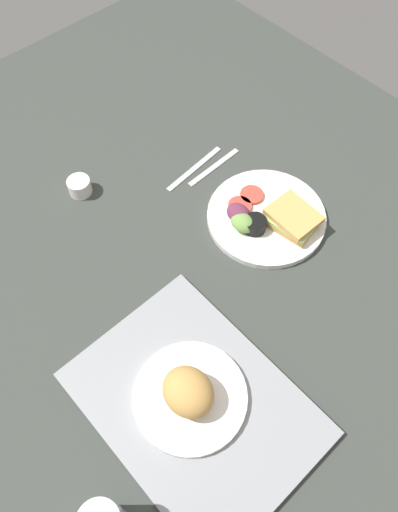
% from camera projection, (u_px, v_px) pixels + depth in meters
% --- Properties ---
extents(ground_plane, '(1.90, 1.50, 0.03)m').
position_uv_depth(ground_plane, '(215.00, 267.00, 1.12)').
color(ground_plane, '#383D38').
extents(serving_tray, '(0.45, 0.33, 0.02)m').
position_uv_depth(serving_tray, '(194.00, 404.00, 0.93)').
color(serving_tray, gray).
rests_on(serving_tray, ground_plane).
extents(bread_plate_near, '(0.22, 0.22, 0.08)m').
position_uv_depth(bread_plate_near, '(189.00, 394.00, 0.91)').
color(bread_plate_near, white).
rests_on(bread_plate_near, serving_tray).
extents(plate_with_salad, '(0.28, 0.28, 0.05)m').
position_uv_depth(plate_with_salad, '(268.00, 217.00, 1.15)').
color(plate_with_salad, white).
rests_on(plate_with_salad, ground_plane).
extents(espresso_cup, '(0.06, 0.06, 0.04)m').
position_uv_depth(espresso_cup, '(80.00, 186.00, 1.20)').
color(espresso_cup, silver).
rests_on(espresso_cup, ground_plane).
extents(fork, '(0.02, 0.17, 0.01)m').
position_uv_depth(fork, '(214.00, 167.00, 1.25)').
color(fork, '#B7B7BC').
rests_on(fork, ground_plane).
extents(knife, '(0.03, 0.19, 0.01)m').
position_uv_depth(knife, '(194.00, 168.00, 1.25)').
color(knife, '#B7B7BC').
rests_on(knife, ground_plane).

